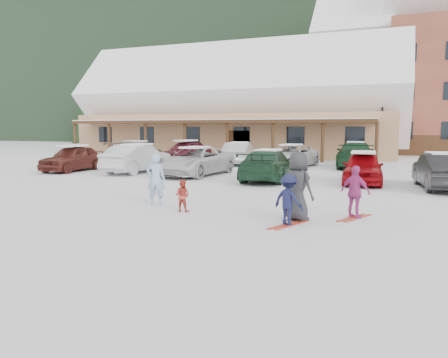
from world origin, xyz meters
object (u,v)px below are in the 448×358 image
at_px(parked_car_8, 186,152).
at_px(parked_car_10, 291,156).
at_px(parked_car_3, 268,165).
at_px(child_magenta, 355,192).
at_px(day_lodge, 237,111).
at_px(lamp_post, 382,114).
at_px(parked_car_5, 441,171).
at_px(parked_car_1, 137,158).
at_px(adult_skier, 156,179).
at_px(parked_car_7, 136,151).
at_px(toddler_red, 182,196).
at_px(parked_car_0, 73,158).
at_px(parked_car_11, 355,155).
at_px(parked_car_4, 363,168).
at_px(parked_car_2, 195,161).
at_px(child_navy, 289,200).
at_px(parked_car_9, 239,154).
at_px(bystander_dark, 298,186).

distance_m(parked_car_8, parked_car_10, 7.51).
relative_size(parked_car_3, parked_car_8, 1.07).
bearing_deg(child_magenta, day_lodge, -40.09).
height_order(lamp_post, parked_car_5, lamp_post).
relative_size(parked_car_1, parked_car_5, 1.08).
xyz_separation_m(adult_skier, parked_car_1, (-6.00, 8.32, -0.04)).
distance_m(parked_car_7, parked_car_10, 11.49).
relative_size(adult_skier, parked_car_3, 0.33).
distance_m(adult_skier, toddler_red, 1.57).
xyz_separation_m(parked_car_0, parked_car_8, (3.41, 7.44, 0.06)).
bearing_deg(parked_car_1, parked_car_0, 10.40).
relative_size(day_lodge, parked_car_5, 6.67).
distance_m(adult_skier, parked_car_11, 16.25).
xyz_separation_m(parked_car_4, parked_car_10, (-4.73, 6.78, 0.00)).
xyz_separation_m(child_magenta, parked_car_2, (-8.61, 8.16, 0.01)).
height_order(adult_skier, parked_car_7, adult_skier).
xyz_separation_m(parked_car_0, parked_car_3, (11.48, -0.33, -0.01)).
bearing_deg(adult_skier, parked_car_8, -86.70).
bearing_deg(adult_skier, parked_car_2, -92.83).
bearing_deg(child_navy, parked_car_9, -44.75).
bearing_deg(parked_car_11, parked_car_1, 28.23).
bearing_deg(parked_car_3, adult_skier, 74.44).
bearing_deg(parked_car_4, toddler_red, -120.10).
relative_size(adult_skier, child_magenta, 1.14).
distance_m(parked_car_2, parked_car_5, 11.34).
distance_m(child_navy, parked_car_11, 16.95).
bearing_deg(parked_car_8, parked_car_2, -52.50).
distance_m(child_magenta, parked_car_11, 15.51).
relative_size(parked_car_1, parked_car_8, 1.02).
relative_size(lamp_post, adult_skier, 3.71).
xyz_separation_m(child_magenta, parked_car_5, (2.69, 7.16, -0.00)).
bearing_deg(parked_car_2, parked_car_8, 124.13).
xyz_separation_m(parked_car_1, parked_car_9, (3.46, 6.86, -0.04)).
relative_size(toddler_red, parked_car_3, 0.19).
bearing_deg(parked_car_4, parked_car_1, 175.10).
height_order(adult_skier, child_navy, adult_skier).
relative_size(adult_skier, parked_car_11, 0.30).
relative_size(child_navy, parked_car_0, 0.30).
relative_size(bystander_dark, parked_car_5, 0.42).
bearing_deg(parked_car_0, lamp_post, 43.47).
xyz_separation_m(adult_skier, parked_car_7, (-10.44, 15.06, -0.08)).
bearing_deg(day_lodge, lamp_post, -13.97).
distance_m(toddler_red, parked_car_1, 11.68).
height_order(day_lodge, parked_car_2, day_lodge).
height_order(parked_car_9, parked_car_10, parked_car_9).
bearing_deg(parked_car_9, child_magenta, 110.25).
bearing_deg(lamp_post, child_navy, -93.31).
height_order(parked_car_1, parked_car_8, parked_car_8).
distance_m(parked_car_1, parked_car_9, 7.68).
height_order(lamp_post, parked_car_0, lamp_post).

